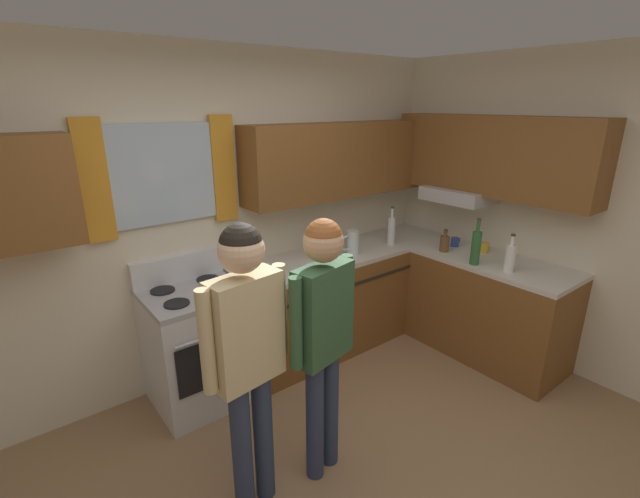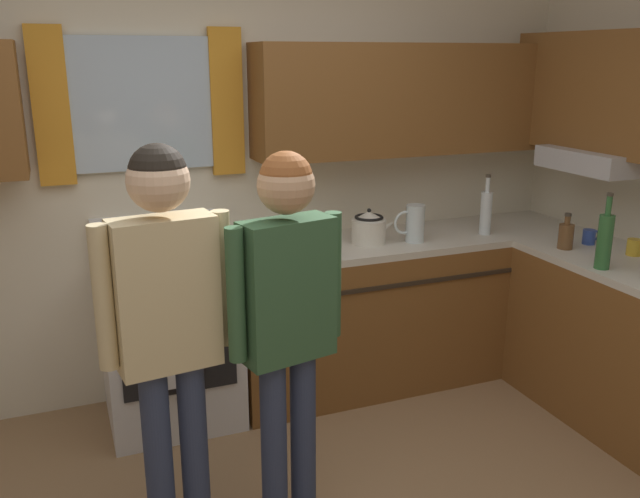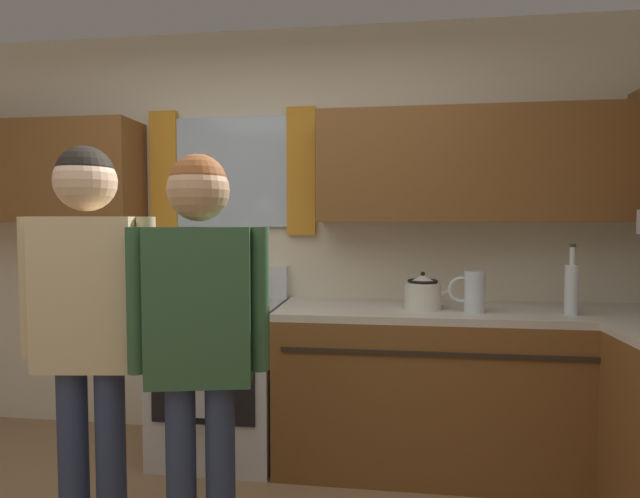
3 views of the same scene
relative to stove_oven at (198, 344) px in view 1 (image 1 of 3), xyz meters
name	(u,v)px [view 1 (image 1 of 3)]	position (x,y,z in m)	size (l,w,h in m)	color
back_wall_unit	(214,203)	(0.34, 0.28, 0.98)	(4.60, 0.42, 2.60)	beige
right_wall_unit	(578,206)	(2.59, -1.44, 0.95)	(0.52, 4.05, 2.60)	beige
kitchen_counter_run	(398,300)	(1.79, -0.37, -0.02)	(2.24, 1.95, 0.90)	brown
stove_oven	(198,344)	(0.00, 0.00, 0.00)	(0.69, 0.67, 1.10)	silver
bottle_tall_clear	(391,230)	(1.92, -0.12, 0.57)	(0.07, 0.07, 0.37)	silver
bottle_wine_green	(476,247)	(2.07, -0.93, 0.58)	(0.08, 0.08, 0.39)	#2D6633
bottle_squat_brown	(445,243)	(2.15, -0.56, 0.51)	(0.08, 0.08, 0.21)	brown
bottle_milk_white	(510,257)	(2.13, -1.19, 0.55)	(0.08, 0.08, 0.31)	white
mug_mustard_yellow	(485,247)	(2.41, -0.80, 0.48)	(0.12, 0.08, 0.09)	gold
mug_cobalt_blue	(455,242)	(2.35, -0.54, 0.48)	(0.11, 0.07, 0.08)	#2D479E
stovetop_kettle	(324,248)	(1.17, -0.05, 0.53)	(0.27, 0.20, 0.21)	silver
water_pitcher	(352,243)	(1.43, -0.12, 0.54)	(0.19, 0.11, 0.22)	silver
adult_left	(247,341)	(-0.15, -1.07, 0.58)	(0.51, 0.22, 1.66)	#2D3856
adult_in_plaid	(323,323)	(0.30, -1.12, 0.55)	(0.49, 0.23, 1.62)	#2D3856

